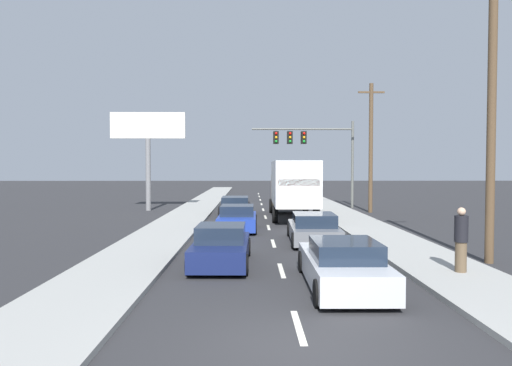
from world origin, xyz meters
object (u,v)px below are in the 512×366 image
(car_gray, at_px, (313,229))
(car_silver, at_px, (343,266))
(car_black, at_px, (235,206))
(utility_pole_near, at_px, (492,102))
(pedestrian_near_corner, at_px, (461,240))
(box_truck, at_px, (293,185))
(traffic_signal_mast, at_px, (306,143))
(roadside_billboard, at_px, (148,138))
(car_navy, at_px, (221,247))
(car_blue, at_px, (237,219))
(utility_pole_mid, at_px, (371,146))

(car_gray, bearing_deg, car_silver, -91.75)
(car_black, bearing_deg, car_silver, -79.45)
(car_gray, height_order, utility_pole_near, utility_pole_near)
(car_gray, relative_size, pedestrian_near_corner, 2.38)
(car_black, relative_size, box_truck, 0.48)
(car_black, xyz_separation_m, car_silver, (3.38, -18.16, 0.01))
(traffic_signal_mast, height_order, roadside_billboard, roadside_billboard)
(car_black, bearing_deg, car_navy, -89.85)
(car_silver, relative_size, traffic_signal_mast, 0.59)
(car_blue, distance_m, utility_pole_mid, 13.25)
(traffic_signal_mast, distance_m, utility_pole_near, 20.73)
(utility_pole_mid, bearing_deg, box_truck, -147.23)
(car_blue, bearing_deg, box_truck, 58.65)
(car_black, height_order, traffic_signal_mast, traffic_signal_mast)
(car_blue, distance_m, car_silver, 11.40)
(utility_pole_mid, distance_m, pedestrian_near_corner, 19.18)
(roadside_billboard, bearing_deg, car_black, -27.89)
(car_silver, height_order, utility_pole_near, utility_pole_near)
(car_silver, bearing_deg, roadside_billboard, 114.33)
(car_blue, distance_m, box_truck, 6.34)
(car_black, relative_size, car_gray, 0.96)
(car_silver, xyz_separation_m, roadside_billboard, (-9.73, 21.52, 4.63))
(car_gray, distance_m, roadside_billboard, 17.99)
(box_truck, relative_size, pedestrian_near_corner, 4.75)
(car_navy, height_order, traffic_signal_mast, traffic_signal_mast)
(car_blue, distance_m, car_gray, 4.94)
(utility_pole_mid, bearing_deg, car_gray, -114.05)
(box_truck, distance_m, traffic_signal_mast, 7.99)
(car_black, bearing_deg, box_truck, -28.14)
(traffic_signal_mast, bearing_deg, car_silver, -94.52)
(car_gray, bearing_deg, pedestrian_near_corner, -60.61)
(car_blue, xyz_separation_m, car_silver, (3.05, -10.99, 0.01))
(utility_pole_near, height_order, utility_pole_mid, utility_pole_near)
(utility_pole_near, bearing_deg, car_navy, -178.80)
(utility_pole_near, relative_size, roadside_billboard, 1.46)
(box_truck, distance_m, utility_pole_mid, 7.24)
(utility_pole_mid, xyz_separation_m, pedestrian_near_corner, (-2.23, -18.72, -3.48))
(box_truck, height_order, roadside_billboard, roadside_billboard)
(traffic_signal_mast, distance_m, utility_pole_mid, 5.38)
(utility_pole_mid, relative_size, roadside_billboard, 1.26)
(car_gray, distance_m, pedestrian_near_corner, 6.99)
(car_navy, xyz_separation_m, roadside_billboard, (-6.39, 18.63, 4.63))
(car_black, distance_m, pedestrian_near_corner, 18.36)
(car_blue, height_order, utility_pole_mid, utility_pole_mid)
(car_blue, height_order, roadside_billboard, roadside_billboard)
(roadside_billboard, bearing_deg, utility_pole_mid, -5.81)
(box_truck, relative_size, utility_pole_near, 0.86)
(box_truck, xyz_separation_m, utility_pole_mid, (5.70, 3.67, 2.55))
(box_truck, bearing_deg, car_gray, -89.65)
(box_truck, height_order, utility_pole_mid, utility_pole_mid)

